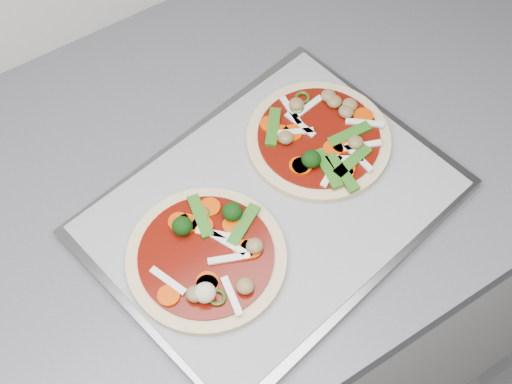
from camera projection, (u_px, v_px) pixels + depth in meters
base_cabinet at (309, 265)px, 1.35m from camera, size 3.60×0.60×0.86m
countertop at (330, 120)px, 0.96m from camera, size 3.60×0.60×0.04m
baking_tray at (272, 208)px, 0.86m from camera, size 0.47×0.38×0.01m
parchment at (272, 205)px, 0.85m from camera, size 0.45×0.36×0.00m
pizza_left at (208, 256)px, 0.81m from camera, size 0.25×0.25×0.03m
pizza_right at (319, 138)px, 0.89m from camera, size 0.21×0.21×0.03m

